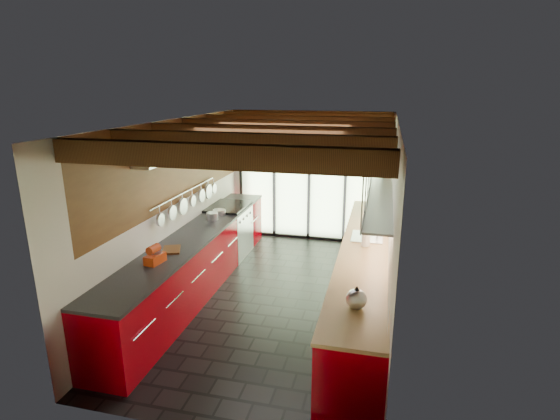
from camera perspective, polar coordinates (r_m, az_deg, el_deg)
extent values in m
plane|color=black|center=(6.71, -0.45, -11.27)|extent=(5.50, 5.50, 0.00)
plane|color=silver|center=(8.84, 3.89, 4.38)|extent=(3.20, 0.00, 3.20)
plane|color=silver|center=(3.81, -10.85, -12.11)|extent=(3.20, 0.00, 3.20)
plane|color=silver|center=(6.78, -13.70, 0.36)|extent=(0.00, 5.50, 5.50)
plane|color=silver|center=(6.05, 14.39, -1.57)|extent=(0.00, 5.50, 5.50)
plane|color=#472814|center=(5.98, -0.50, 11.45)|extent=(5.50, 5.50, 0.00)
cube|color=#593316|center=(3.87, -8.72, 6.97)|extent=(3.14, 0.14, 0.22)
cube|color=#593316|center=(4.71, -4.56, 8.69)|extent=(3.14, 0.14, 0.22)
cube|color=#593316|center=(5.56, -1.65, 9.85)|extent=(3.14, 0.14, 0.22)
cube|color=#593316|center=(6.43, 0.50, 10.69)|extent=(3.14, 0.14, 0.22)
cube|color=#593316|center=(7.31, 2.14, 11.32)|extent=(3.14, 0.14, 0.22)
cube|color=#593316|center=(8.19, 3.43, 11.80)|extent=(3.14, 0.14, 0.22)
cube|color=brown|center=(8.65, 3.98, 11.15)|extent=(3.14, 0.06, 0.50)
plane|color=brown|center=(6.80, -13.08, 6.27)|extent=(0.00, 4.90, 4.90)
plane|color=#C6EAAD|center=(8.87, 3.85, 2.94)|extent=(2.90, 0.00, 2.90)
cube|color=black|center=(9.21, -5.11, 3.39)|extent=(0.05, 0.04, 2.15)
cube|color=black|center=(8.74, 13.25, 2.33)|extent=(0.05, 0.04, 2.15)
cube|color=black|center=(8.83, 3.80, 2.87)|extent=(0.06, 0.05, 2.15)
cube|color=black|center=(8.65, 3.93, 9.82)|extent=(2.90, 0.05, 0.06)
cylinder|color=red|center=(8.61, 3.93, 11.13)|extent=(0.34, 0.04, 0.34)
cylinder|color=beige|center=(8.59, 3.91, 11.12)|extent=(0.28, 0.02, 0.28)
cube|color=#95000A|center=(6.92, -10.82, -6.69)|extent=(0.65, 5.00, 0.88)
cube|color=black|center=(6.76, -11.02, -3.08)|extent=(0.68, 5.00, 0.04)
cube|color=silver|center=(8.17, -6.67, -2.93)|extent=(0.66, 0.90, 0.90)
cube|color=black|center=(8.03, -6.78, 0.38)|extent=(0.65, 0.90, 0.06)
cube|color=#95000A|center=(6.36, 10.89, -8.79)|extent=(0.65, 5.00, 0.88)
cube|color=#AE8054|center=(6.18, 11.12, -4.91)|extent=(0.68, 5.00, 0.04)
cube|color=white|center=(6.74, 8.26, -7.18)|extent=(0.02, 0.60, 0.84)
cube|color=silver|center=(6.55, 11.31, -3.49)|extent=(0.45, 0.52, 0.02)
cylinder|color=silver|center=(6.49, 12.67, -2.11)|extent=(0.02, 0.02, 0.34)
torus|color=silver|center=(6.44, 12.23, -0.64)|extent=(0.14, 0.02, 0.14)
plane|color=silver|center=(6.21, 11.59, 4.29)|extent=(0.00, 3.00, 3.00)
cube|color=#9EA0A5|center=(6.28, 12.97, 1.20)|extent=(0.34, 3.00, 0.03)
cube|color=#9EA0A5|center=(6.15, 13.36, 7.25)|extent=(0.34, 3.00, 0.03)
cylinder|color=silver|center=(6.97, -12.24, 2.32)|extent=(0.02, 2.20, 0.02)
cube|color=silver|center=(6.72, -12.23, 7.30)|extent=(0.28, 2.60, 0.03)
cylinder|color=silver|center=(6.23, -15.36, -1.24)|extent=(0.04, 0.18, 0.18)
cylinder|color=silver|center=(6.52, -13.90, -0.36)|extent=(0.04, 0.22, 0.22)
cylinder|color=silver|center=(6.82, -12.57, 0.44)|extent=(0.04, 0.26, 0.26)
cylinder|color=silver|center=(7.13, -11.35, 1.18)|extent=(0.04, 0.18, 0.18)
cylinder|color=silver|center=(7.44, -10.23, 1.85)|extent=(0.04, 0.22, 0.22)
cylinder|color=silver|center=(7.70, -9.34, 2.39)|extent=(0.04, 0.26, 0.26)
cylinder|color=silver|center=(7.93, -8.64, 2.80)|extent=(0.04, 0.18, 0.18)
cube|color=red|center=(5.73, -16.01, -6.13)|extent=(0.19, 0.29, 0.12)
cylinder|color=red|center=(5.66, -16.21, -4.93)|extent=(0.13, 0.19, 0.11)
cylinder|color=silver|center=(5.75, -15.80, -5.61)|extent=(0.15, 0.15, 0.12)
cylinder|color=silver|center=(7.33, -8.82, -0.79)|extent=(0.23, 0.23, 0.12)
cylinder|color=silver|center=(7.61, -7.93, -0.27)|extent=(0.26, 0.26, 0.09)
cube|color=brown|center=(6.10, -13.98, -5.06)|extent=(0.33, 0.38, 0.03)
sphere|color=silver|center=(4.51, 9.96, -11.29)|extent=(0.26, 0.26, 0.21)
cone|color=black|center=(4.46, 10.03, -9.98)|extent=(0.09, 0.09, 0.06)
cylinder|color=silver|center=(4.61, 10.06, -10.55)|extent=(0.04, 0.08, 0.05)
cylinder|color=white|center=(6.16, 11.16, -3.53)|extent=(0.13, 0.13, 0.26)
cylinder|color=silver|center=(6.11, 11.24, -2.15)|extent=(0.03, 0.03, 0.05)
imported|color=silver|center=(6.90, 11.47, -1.74)|extent=(0.08, 0.09, 0.18)
imported|color=silver|center=(7.39, 11.61, -1.09)|extent=(0.26, 0.26, 0.05)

